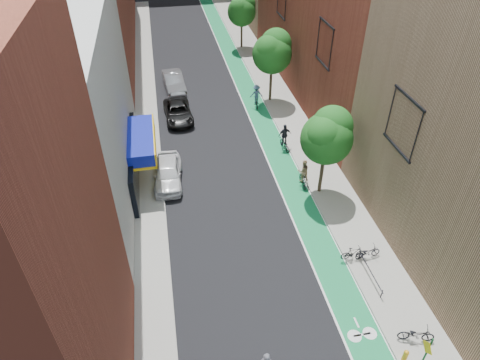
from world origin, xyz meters
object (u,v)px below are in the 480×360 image
parked_car_silver (174,82)px  cyclist_lane_near (303,175)px  parked_car_white (168,173)px  cyclist_lane_far (256,97)px  parked_car_black (178,112)px  cyclist_lane_mid (285,140)px  fire_hydrant (405,355)px

parked_car_silver → cyclist_lane_near: bearing=-70.6°
parked_car_white → parked_car_silver: size_ratio=0.93×
parked_car_silver → cyclist_lane_far: bearing=-39.8°
parked_car_black → cyclist_lane_far: cyclist_lane_far is taller
cyclist_lane_mid → fire_hydrant: 18.44m
cyclist_lane_mid → parked_car_silver: bearing=-66.1°
parked_car_black → parked_car_silver: bearing=87.0°
fire_hydrant → cyclist_lane_near: bearing=92.5°
parked_car_silver → cyclist_lane_far: cyclist_lane_far is taller
parked_car_black → fire_hydrant: (8.50, -24.82, -0.16)m
parked_car_white → cyclist_lane_near: cyclist_lane_near is taller
fire_hydrant → parked_car_silver: bearing=105.4°
cyclist_lane_near → fire_hydrant: size_ratio=2.92×
parked_car_white → parked_car_black: 9.10m
parked_car_white → cyclist_lane_mid: (9.30, 2.61, 0.04)m
parked_car_black → fire_hydrant: 26.23m
cyclist_lane_far → cyclist_lane_mid: bearing=99.0°
parked_car_white → fire_hydrant: size_ratio=6.72×
parked_car_white → cyclist_lane_mid: 9.66m
cyclist_lane_near → fire_hydrant: (0.60, -13.67, -0.36)m
parked_car_silver → fire_hydrant: parked_car_silver is taller
parked_car_silver → fire_hydrant: (8.44, -30.76, -0.31)m
parked_car_white → parked_car_silver: bearing=88.7°
parked_car_white → cyclist_lane_mid: size_ratio=2.20×
parked_car_silver → cyclist_lane_far: (7.22, -4.97, 0.14)m
cyclist_lane_mid → fire_hydrant: (0.60, -18.43, -0.32)m
cyclist_lane_near → cyclist_lane_far: 12.13m
parked_car_silver → cyclist_lane_mid: (7.84, -12.33, 0.01)m
parked_car_white → fire_hydrant: bearing=-53.8°
fire_hydrant → cyclist_lane_far: bearing=92.7°
parked_car_silver → fire_hydrant: bearing=-79.9°
cyclist_lane_mid → parked_car_black: bearing=-47.5°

